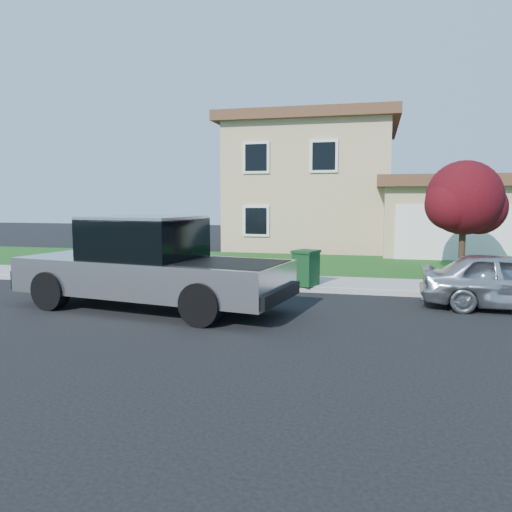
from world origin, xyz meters
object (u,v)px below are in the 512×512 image
Objects in this scene: sedan at (511,281)px; trash_bin at (306,268)px; pickup_truck at (150,266)px; woman at (177,260)px; ornamental_tree at (465,201)px.

trash_bin is at bearing 77.26° from sedan.
sedan is at bearing 21.62° from pickup_truck.
pickup_truck is 1.44m from woman.
pickup_truck reaches higher than sedan.
sedan is at bearing 176.22° from woman.
pickup_truck is 1.73× the size of sedan.
pickup_truck is at bearing 105.43° from sedan.
pickup_truck is 1.82× the size of ornamental_tree.
trash_bin is (-5.00, 1.44, -0.02)m from sedan.
sedan reaches higher than trash_bin.
ornamental_tree is 3.78× the size of trash_bin.
ornamental_tree reaches higher than pickup_truck.
ornamental_tree reaches higher than sedan.
woman is 3.65m from trash_bin.
woman is 0.52× the size of sedan.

